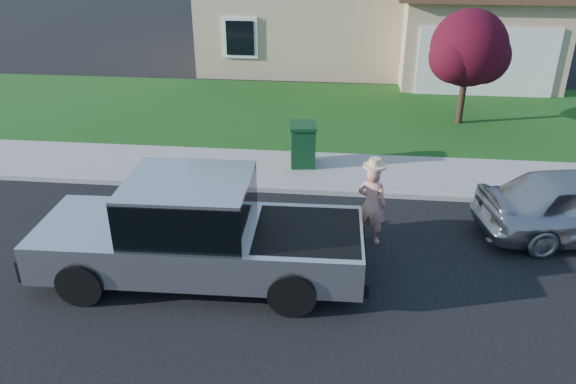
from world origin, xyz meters
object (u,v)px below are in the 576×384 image
object	(u,v)px
woman	(372,203)
ornamental_tree	(470,52)
trash_bin	(303,144)
pickup_truck	(198,233)

from	to	relation	value
woman	ornamental_tree	world-z (taller)	ornamental_tree
woman	ornamental_tree	size ratio (longest dim) A/B	0.52
trash_bin	pickup_truck	bearing A→B (deg)	-113.01
woman	trash_bin	xyz separation A→B (m)	(-1.57, 3.26, -0.14)
woman	trash_bin	bearing A→B (deg)	-41.91
ornamental_tree	trash_bin	distance (m)	6.02
pickup_truck	trash_bin	xyz separation A→B (m)	(1.38, 4.77, -0.18)
woman	trash_bin	distance (m)	3.62
pickup_truck	ornamental_tree	bearing A→B (deg)	54.35
pickup_truck	ornamental_tree	xyz separation A→B (m)	(5.80, 8.54, 1.35)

